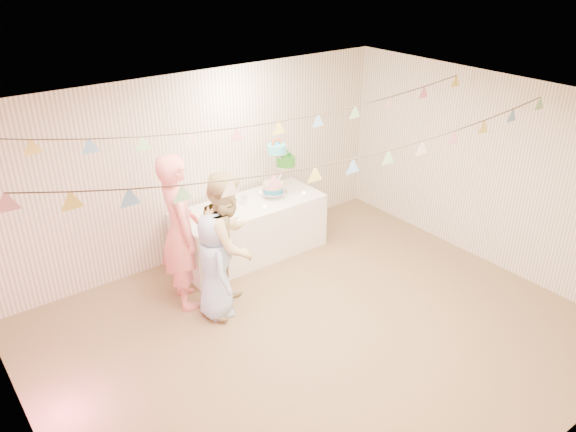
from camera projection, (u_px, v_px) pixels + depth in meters
floor at (316, 334)px, 6.47m from camera, size 6.00×6.00×0.00m
ceiling at (322, 114)px, 5.32m from camera, size 6.00×6.00×0.00m
back_wall at (202, 166)px, 7.69m from camera, size 6.00×6.00×0.00m
front_wall at (537, 364)px, 4.11m from camera, size 6.00×6.00×0.00m
left_wall at (17, 347)px, 4.27m from camera, size 5.00×5.00×0.00m
right_wall at (490, 171)px, 7.52m from camera, size 5.00×5.00×0.00m
table at (250, 229)px, 7.96m from camera, size 2.13×0.85×0.80m
cake_stand at (279, 171)px, 7.97m from camera, size 0.70×0.41×0.78m
cake_bottom at (273, 194)px, 7.98m from camera, size 0.31×0.31×0.15m
cake_middle at (285, 169)px, 8.14m from camera, size 0.27×0.27×0.22m
cake_top_tier at (277, 157)px, 7.81m from camera, size 0.25×0.25×0.19m
platter at (217, 218)px, 7.46m from camera, size 0.31×0.31×0.02m
posy at (244, 202)px, 7.78m from camera, size 0.13×0.13×0.15m
person_adult_a at (180, 231)px, 6.65m from camera, size 0.62×0.80×1.96m
person_adult_b at (228, 243)px, 6.61m from camera, size 1.09×1.06×1.77m
person_child at (215, 266)px, 6.56m from camera, size 0.57×0.74×1.33m
bunting_back at (257, 114)px, 6.22m from camera, size 5.60×1.10×0.40m
bunting_front at (335, 148)px, 5.30m from camera, size 5.60×0.90×0.36m
tealight_0 at (204, 222)px, 7.24m from camera, size 0.04×0.04×0.03m
tealight_1 at (221, 205)px, 7.72m from camera, size 0.04×0.04×0.03m
tealight_2 at (264, 206)px, 7.67m from camera, size 0.04×0.04×0.03m
tealight_3 at (261, 192)px, 8.12m from camera, size 0.04×0.04×0.03m
tealight_4 at (304, 193)px, 8.09m from camera, size 0.04×0.04×0.03m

